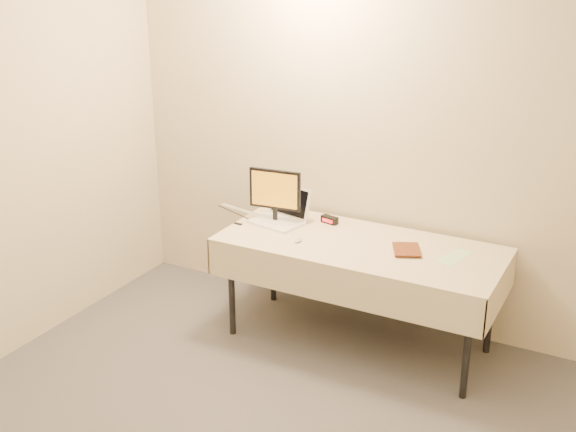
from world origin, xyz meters
The scene contains 9 objects.
back_wall centered at (0.00, 2.50, 1.35)m, with size 4.00×0.10×2.70m, color beige.
table centered at (0.00, 2.05, 0.68)m, with size 1.86×0.81×0.74m.
laptop centered at (-0.65, 2.16, 0.80)m, with size 0.40×0.37×0.24m.
monitor centered at (-0.68, 2.12, 0.96)m, with size 0.38×0.14×0.39m.
book centered at (0.24, 2.03, 0.85)m, with size 0.17×0.02×0.22m, color #95461B.
alarm_clock centered at (-0.33, 2.29, 0.76)m, with size 0.13×0.08×0.05m.
clicker centered at (-0.37, 1.89, 0.75)m, with size 0.04×0.08×0.02m, color silver.
paper_form centered at (0.61, 2.12, 0.74)m, with size 0.11×0.29×0.00m, color #BBEABA.
usb_dongle centered at (-0.89, 1.96, 0.74)m, with size 0.06×0.02×0.01m, color black.
Camera 1 is at (1.63, -2.02, 2.56)m, focal length 45.00 mm.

